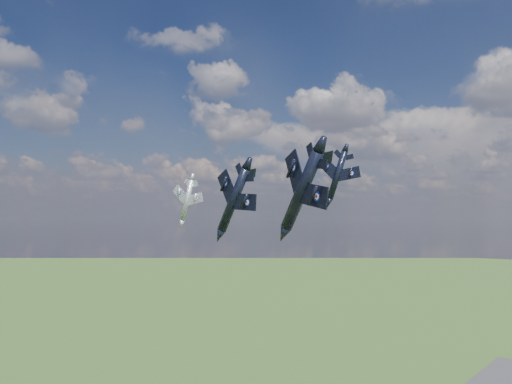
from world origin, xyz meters
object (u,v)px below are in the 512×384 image
Objects in this scene: jet_lead_navy at (234,200)px; jet_high_navy at (337,175)px; jet_left_silver at (187,200)px; jet_right_navy at (302,191)px.

jet_lead_navy is 1.30× the size of jet_high_navy.
jet_high_navy reaches higher than jet_left_silver.
jet_lead_navy reaches higher than jet_left_silver.
jet_right_navy is at bearing -21.16° from jet_lead_navy.
jet_high_navy is (9.31, 18.64, 4.96)m from jet_lead_navy.
jet_lead_navy is at bearing 172.92° from jet_right_navy.
jet_right_navy is 66.11m from jet_left_silver.
jet_left_silver is (-34.96, 21.17, 1.39)m from jet_lead_navy.
jet_left_silver is (-57.21, 33.11, 1.16)m from jet_right_navy.
jet_high_navy is 0.90× the size of jet_left_silver.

